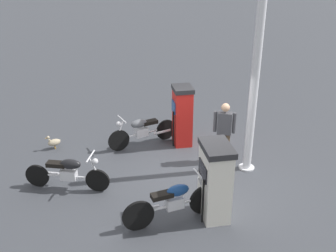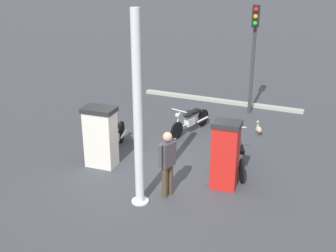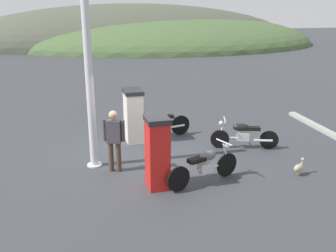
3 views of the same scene
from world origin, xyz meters
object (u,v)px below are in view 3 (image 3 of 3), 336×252
Objects in this scene: fuel_pump_near at (158,152)px; canopy_support_pole at (90,88)px; motorcycle_extra at (243,134)px; motorcycle_near_pump at (205,165)px; wandering_duck at (299,167)px; fuel_pump_far at (134,115)px; motorcycle_far_pump at (160,124)px; attendant_person at (114,137)px.

canopy_support_pole is at bearing 129.65° from fuel_pump_near.
motorcycle_near_pump is at bearing -134.49° from motorcycle_extra.
wandering_duck is at bearing -3.85° from motorcycle_near_pump.
fuel_pump_far is 5.14m from wandering_duck.
fuel_pump_near is 3.37m from fuel_pump_far.
fuel_pump_near is 0.39× the size of canopy_support_pole.
fuel_pump_near is 3.54m from motorcycle_far_pump.
wandering_duck is 5.63m from canopy_support_pole.
attendant_person is (-3.91, -0.70, 0.47)m from motorcycle_extra.
fuel_pump_near is at bearing -104.08° from motorcycle_far_pump.
attendant_person is at bearing 126.80° from fuel_pump_near.
motorcycle_near_pump is 0.46× the size of canopy_support_pole.
motorcycle_near_pump is 4.57× the size of wandering_duck.
fuel_pump_far reaches higher than wandering_duck.
motorcycle_extra is at bearing 45.51° from motorcycle_near_pump.
fuel_pump_far is 2.38m from attendant_person.
motorcycle_extra is at bearing 104.58° from wandering_duck.
motorcycle_extra is 4.00m from attendant_person.
fuel_pump_far is 0.83× the size of motorcycle_near_pump.
fuel_pump_near is 1.06× the size of attendant_person.
motorcycle_extra is at bearing 2.78° from canopy_support_pole.
fuel_pump_near reaches higher than wandering_duck.
fuel_pump_near reaches higher than motorcycle_far_pump.
fuel_pump_near is 0.83× the size of motorcycle_far_pump.
fuel_pump_far is at bearing 108.21° from motorcycle_near_pump.
fuel_pump_far is 1.02× the size of attendant_person.
wandering_duck is (4.45, -1.40, -0.71)m from attendant_person.
canopy_support_pole reaches higher than motorcycle_extra.
canopy_support_pole is at bearing -177.22° from motorcycle_extra.
attendant_person reaches higher than wandering_duck.
motorcycle_near_pump is at bearing 176.15° from wandering_duck.
attendant_person is (-2.00, 1.24, 0.45)m from motorcycle_near_pump.
canopy_support_pole is at bearing -141.46° from motorcycle_far_pump.
motorcycle_near_pump is 1.02× the size of motorcycle_extra.
motorcycle_near_pump is at bearing -31.77° from attendant_person.
wandering_duck is (0.55, -2.11, -0.24)m from motorcycle_extra.
canopy_support_pole is at bearing 159.09° from wandering_duck.
fuel_pump_far is 3.80× the size of wandering_duck.
motorcycle_far_pump is 4.74× the size of wandering_duck.
motorcycle_near_pump is at bearing -34.66° from canopy_support_pole.
canopy_support_pole reaches higher than attendant_person.
motorcycle_near_pump is (1.14, -0.08, -0.40)m from fuel_pump_near.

